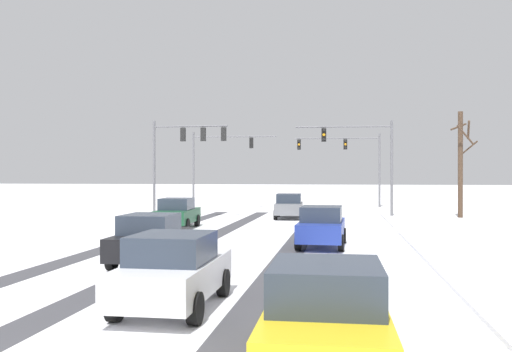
% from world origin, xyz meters
% --- Properties ---
extents(wheel_track_left_lane, '(0.98, 37.01, 0.01)m').
position_xyz_m(wheel_track_left_lane, '(2.75, 16.82, 0.00)').
color(wheel_track_left_lane, '#424247').
rests_on(wheel_track_left_lane, ground).
extents(wheel_track_right_lane, '(0.96, 37.01, 0.01)m').
position_xyz_m(wheel_track_right_lane, '(-4.42, 16.82, 0.00)').
color(wheel_track_right_lane, '#424247').
rests_on(wheel_track_right_lane, ground).
extents(wheel_track_center, '(0.92, 37.01, 0.01)m').
position_xyz_m(wheel_track_center, '(-1.32, 16.82, 0.00)').
color(wheel_track_center, '#424247').
rests_on(wheel_track_center, ground).
extents(sidewalk_kerb_right, '(4.00, 37.01, 0.12)m').
position_xyz_m(sidewalk_kerb_right, '(9.32, 15.14, 0.06)').
color(sidewalk_kerb_right, white).
rests_on(sidewalk_kerb_right, ground).
extents(traffic_signal_far_right, '(7.54, 0.79, 6.50)m').
position_xyz_m(traffic_signal_far_right, '(5.27, 43.47, 4.71)').
color(traffic_signal_far_right, slate).
rests_on(traffic_signal_far_right, ground).
extents(traffic_signal_near_right, '(6.52, 0.60, 6.50)m').
position_xyz_m(traffic_signal_near_right, '(6.11, 31.54, 4.46)').
color(traffic_signal_near_right, slate).
rests_on(traffic_signal_near_right, ground).
extents(traffic_signal_near_left, '(5.17, 0.43, 6.50)m').
position_xyz_m(traffic_signal_near_left, '(-5.89, 29.64, 4.76)').
color(traffic_signal_near_left, slate).
rests_on(traffic_signal_near_left, ground).
extents(traffic_signal_far_left, '(7.21, 0.63, 6.50)m').
position_xyz_m(traffic_signal_far_left, '(-5.88, 39.77, 4.50)').
color(traffic_signal_far_left, slate).
rests_on(traffic_signal_far_left, ground).
extents(car_grey_lead, '(1.98, 4.17, 1.62)m').
position_xyz_m(car_grey_lead, '(1.21, 29.94, 0.82)').
color(car_grey_lead, slate).
rests_on(car_grey_lead, ground).
extents(car_dark_green_second, '(2.00, 4.18, 1.62)m').
position_xyz_m(car_dark_green_second, '(-4.07, 22.31, 0.82)').
color(car_dark_green_second, '#194C2D').
rests_on(car_dark_green_second, ground).
extents(car_blue_third, '(1.95, 4.16, 1.62)m').
position_xyz_m(car_blue_third, '(3.82, 16.04, 0.82)').
color(car_blue_third, '#233899').
rests_on(car_blue_third, ground).
extents(car_black_fourth, '(1.92, 4.14, 1.62)m').
position_xyz_m(car_black_fourth, '(-1.44, 10.84, 0.82)').
color(car_black_fourth, black).
rests_on(car_black_fourth, ground).
extents(car_white_fifth, '(1.84, 4.10, 1.62)m').
position_xyz_m(car_white_fifth, '(1.03, 5.39, 0.82)').
color(car_white_fifth, silver).
rests_on(car_white_fifth, ground).
extents(car_yellow_cab_sixth, '(1.87, 4.12, 1.62)m').
position_xyz_m(car_yellow_cab_sixth, '(4.39, 1.96, 0.82)').
color(car_yellow_cab_sixth, yellow).
rests_on(car_yellow_cab_sixth, ground).
extents(bare_tree_sidewalk_far, '(1.64, 1.89, 7.09)m').
position_xyz_m(bare_tree_sidewalk_far, '(12.50, 32.37, 3.77)').
color(bare_tree_sidewalk_far, '#4C3828').
rests_on(bare_tree_sidewalk_far, ground).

